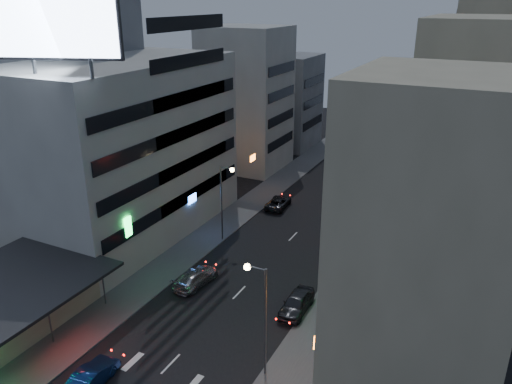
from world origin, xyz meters
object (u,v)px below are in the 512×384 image
Objects in this scene: road_car_silver at (196,277)px; parked_car_right_far at (339,224)px; parked_car_right_mid at (340,247)px; parked_car_left at (278,202)px; parked_car_right_near at (297,303)px; road_car_blue at (91,378)px.

parked_car_right_far is at bearing -111.01° from road_car_silver.
parked_car_right_mid reaches higher than parked_car_left.
parked_car_right_near is at bearing -174.37° from road_car_silver.
road_car_silver is at bearing -93.79° from road_car_blue.
road_car_silver is (-0.72, 13.51, -0.01)m from road_car_blue.
parked_car_right_near is at bearing 113.18° from parked_car_left.
parked_car_right_mid is 0.94× the size of road_car_silver.
parked_car_right_far reaches higher than parked_car_left.
road_car_silver reaches higher than parked_car_right_far.
parked_car_right_near is 21.31m from parked_car_left.
parked_car_left is (-10.20, 7.89, -0.11)m from parked_car_right_mid.
parked_car_right_near is 0.94× the size of road_car_silver.
road_car_blue is 13.53m from road_car_silver.
road_car_blue reaches higher than road_car_silver.
parked_car_right_mid is 26.17m from road_car_blue.
parked_car_left is (-10.03, 18.80, -0.13)m from parked_car_right_near.
parked_car_right_far is at bearing -110.17° from road_car_blue.
parked_car_right_mid is at bearing -126.45° from road_car_silver.
parked_car_right_near is at bearing -129.36° from road_car_blue.
parked_car_left is 32.52m from road_car_blue.
parked_car_right_mid is at bearing 88.08° from parked_car_right_near.
road_car_silver is (0.58, -18.99, 0.06)m from parked_car_left.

